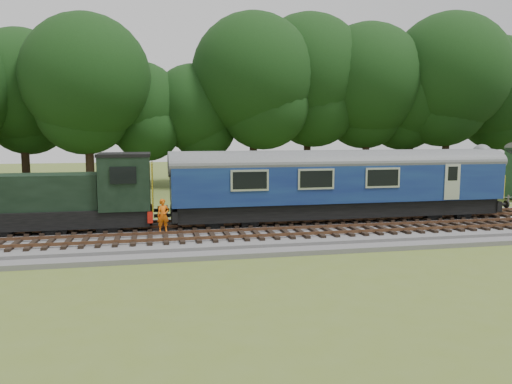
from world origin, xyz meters
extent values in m
plane|color=#576826|center=(0.00, 0.00, 0.00)|extent=(120.00, 120.00, 0.00)
cube|color=#4C4C4F|center=(0.00, 0.00, 0.17)|extent=(70.00, 7.00, 0.35)
cube|color=brown|center=(0.00, 0.68, 0.49)|extent=(66.50, 0.07, 0.14)
cube|color=brown|center=(0.00, 2.12, 0.49)|extent=(66.50, 0.07, 0.14)
cube|color=brown|center=(0.00, -2.32, 0.49)|extent=(66.50, 0.07, 0.14)
cube|color=brown|center=(0.00, -0.88, 0.49)|extent=(66.50, 0.07, 0.14)
cube|color=black|center=(5.12, 1.40, 1.06)|extent=(17.46, 2.52, 0.85)
cube|color=#0F1853|center=(5.12, 1.40, 2.48)|extent=(18.00, 2.80, 2.05)
cube|color=yellow|center=(14.14, 1.40, 2.11)|extent=(0.06, 2.74, 1.30)
cube|color=black|center=(11.12, 1.40, 0.86)|extent=(2.60, 2.00, 0.55)
cube|color=black|center=(-0.88, 1.40, 0.86)|extent=(2.60, 2.00, 0.55)
cube|color=black|center=(-9.28, 1.40, 1.01)|extent=(8.73, 2.39, 0.85)
cube|color=black|center=(-10.48, 1.40, 2.26)|extent=(6.30, 2.08, 1.70)
cube|color=black|center=(-6.08, 1.40, 2.66)|extent=(2.40, 2.55, 2.60)
cube|color=#AF170D|center=(-4.90, 1.40, 1.06)|extent=(0.25, 2.60, 0.55)
cube|color=yellow|center=(-4.76, 1.40, 2.46)|extent=(0.06, 2.55, 2.30)
imported|color=#E8600C|center=(-4.28, 0.12, 1.15)|extent=(0.63, 0.47, 1.59)
cube|color=#19381D|center=(24.47, 14.59, 1.37)|extent=(3.30, 3.30, 2.74)
cube|color=black|center=(24.47, 14.59, 2.85)|extent=(3.63, 3.63, 0.22)
camera|label=1|loc=(-4.60, -23.86, 5.20)|focal=35.00mm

